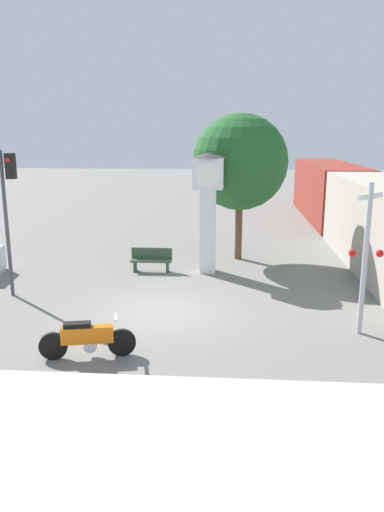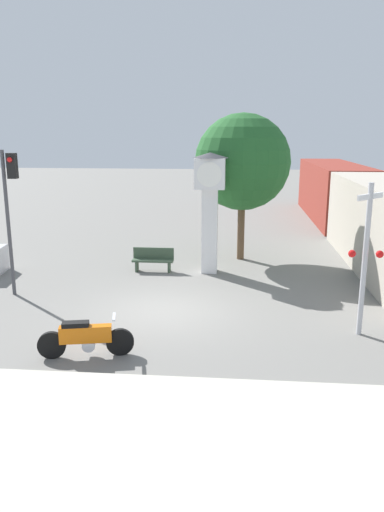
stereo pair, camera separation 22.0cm
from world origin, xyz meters
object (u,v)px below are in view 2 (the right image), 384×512
Objects in this scene: traffic_light at (10,198)px; street_tree at (243,162)px; freight_train at (356,205)px; clock_tower at (210,194)px; motorcycle at (86,338)px; bench at (153,259)px; railroad_crossing_signal at (365,254)px.

traffic_light is 9.34m from street_tree.
street_tree is at bearing -140.39° from freight_train.
street_tree is at bearing 36.71° from traffic_light.
clock_tower is 0.19× the size of freight_train.
clock_tower is 7.10m from traffic_light.
motorcycle is 8.64m from clock_tower.
motorcycle is at bearing -50.37° from traffic_light.
traffic_light is 5.90m from bench.
street_tree reaches higher than bench.
bench is (-2.20, -0.10, -2.56)m from clock_tower.
motorcycle is 6.43m from traffic_light.
traffic_light is at bearing -141.99° from freight_train.
clock_tower is at bearing -119.01° from street_tree.
clock_tower is at bearing -135.11° from freight_train.
freight_train is at bearing 45.25° from motorcycle.
railroad_crossing_signal is at bearing -40.95° from bench.
clock_tower is at bearing 2.72° from bench.
traffic_light is at bearing 117.70° from motorcycle.
freight_train reaches higher than motorcycle.
street_tree is at bearing 33.91° from bench.
railroad_crossing_signal is 2.55× the size of bench.
motorcycle is at bearing -110.54° from street_tree.
street_tree is 3.80× the size of bench.
traffic_light reaches higher than freight_train.
motorcycle is 1.43× the size of bench.
freight_train is 16.92m from traffic_light.
traffic_light reaches higher than motorcycle.
street_tree is at bearing 57.53° from motorcycle.
clock_tower is (2.54, 7.84, 2.56)m from motorcycle.
motorcycle is 0.09× the size of freight_train.
motorcycle is at bearing -107.97° from clock_tower.
street_tree reaches higher than traffic_light.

